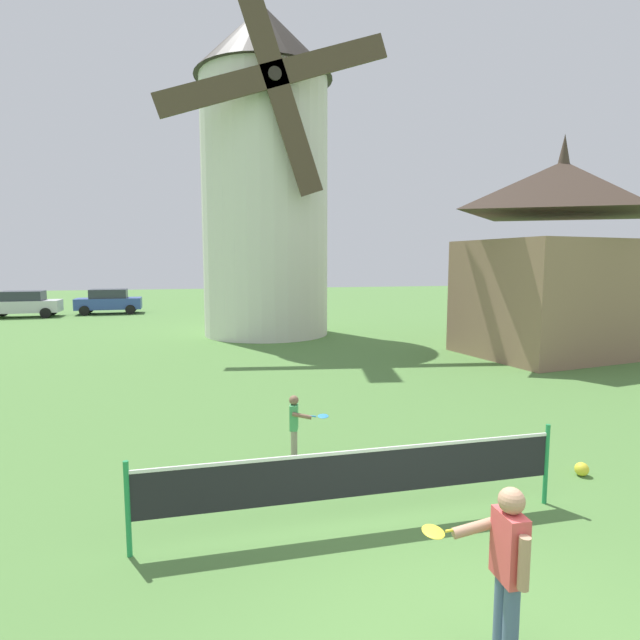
# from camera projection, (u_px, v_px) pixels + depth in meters

# --- Properties ---
(windmill) EXTENTS (8.86, 6.28, 14.63)m
(windmill) POSITION_uv_depth(u_px,v_px,m) (265.00, 171.00, 21.91)
(windmill) COLOR silver
(windmill) RESTS_ON ground_plane
(tennis_net) EXTENTS (5.36, 0.06, 1.10)m
(tennis_net) POSITION_uv_depth(u_px,v_px,m) (358.00, 474.00, 6.07)
(tennis_net) COLOR #238E4C
(tennis_net) RESTS_ON ground_plane
(player_near) EXTENTS (0.78, 0.58, 1.44)m
(player_near) POSITION_uv_depth(u_px,v_px,m) (506.00, 561.00, 4.09)
(player_near) COLOR slate
(player_near) RESTS_ON ground_plane
(player_far) EXTENTS (0.65, 0.58, 1.06)m
(player_far) POSITION_uv_depth(u_px,v_px,m) (296.00, 422.00, 8.29)
(player_far) COLOR #9E937F
(player_far) RESTS_ON ground_plane
(stray_ball) EXTENTS (0.21, 0.21, 0.21)m
(stray_ball) POSITION_uv_depth(u_px,v_px,m) (582.00, 469.00, 7.62)
(stray_ball) COLOR yellow
(stray_ball) RESTS_ON ground_plane
(parked_car_silver) EXTENTS (4.06, 2.03, 1.56)m
(parked_car_silver) POSITION_uv_depth(u_px,v_px,m) (23.00, 304.00, 29.61)
(parked_car_silver) COLOR silver
(parked_car_silver) RESTS_ON ground_plane
(parked_car_blue) EXTENTS (3.98, 2.04, 1.56)m
(parked_car_blue) POSITION_uv_depth(u_px,v_px,m) (109.00, 301.00, 31.68)
(parked_car_blue) COLOR #334C99
(parked_car_blue) RESTS_ON ground_plane
(chapel) EXTENTS (6.97, 5.58, 7.60)m
(chapel) POSITION_uv_depth(u_px,v_px,m) (558.00, 261.00, 17.43)
(chapel) COLOR #937056
(chapel) RESTS_ON ground_plane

